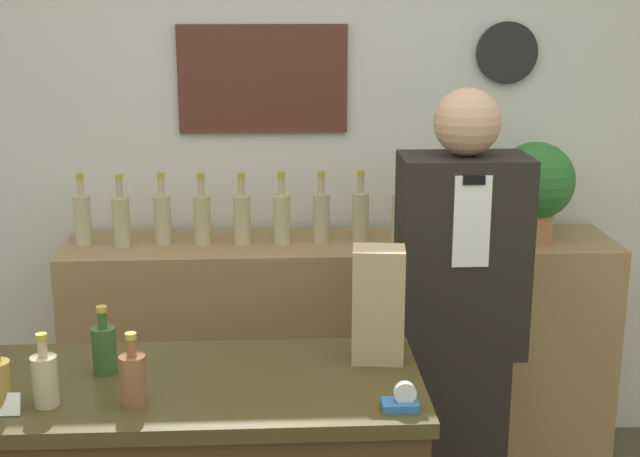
{
  "coord_description": "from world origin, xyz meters",
  "views": [
    {
      "loc": [
        -0.12,
        -1.69,
        1.95
      ],
      "look_at": [
        0.02,
        1.11,
        1.2
      ],
      "focal_mm": 50.0,
      "sensor_mm": 36.0,
      "label": 1
    }
  ],
  "objects_px": {
    "potted_plant": "(535,185)",
    "tape_dispenser": "(402,401)",
    "paper_bag": "(378,305)",
    "shopkeeper": "(458,334)"
  },
  "relations": [
    {
      "from": "shopkeeper",
      "to": "potted_plant",
      "type": "bearing_deg",
      "value": 55.0
    },
    {
      "from": "potted_plant",
      "to": "tape_dispenser",
      "type": "xyz_separation_m",
      "value": [
        -0.73,
        -1.4,
        -0.24
      ]
    },
    {
      "from": "shopkeeper",
      "to": "tape_dispenser",
      "type": "distance_m",
      "value": 0.88
    },
    {
      "from": "potted_plant",
      "to": "tape_dispenser",
      "type": "relative_size",
      "value": 4.44
    },
    {
      "from": "potted_plant",
      "to": "paper_bag",
      "type": "height_order",
      "value": "potted_plant"
    },
    {
      "from": "paper_bag",
      "to": "tape_dispenser",
      "type": "relative_size",
      "value": 3.61
    },
    {
      "from": "paper_bag",
      "to": "potted_plant",
      "type": "bearing_deg",
      "value": 55.34
    },
    {
      "from": "potted_plant",
      "to": "paper_bag",
      "type": "xyz_separation_m",
      "value": [
        -0.75,
        -1.09,
        -0.1
      ]
    },
    {
      "from": "paper_bag",
      "to": "tape_dispenser",
      "type": "distance_m",
      "value": 0.34
    },
    {
      "from": "shopkeeper",
      "to": "paper_bag",
      "type": "distance_m",
      "value": 0.66
    }
  ]
}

